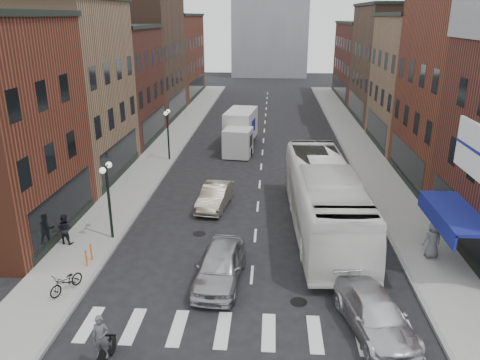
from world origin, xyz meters
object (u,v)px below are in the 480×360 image
sedan_left_near (220,265)px  curb_car (375,314)px  transit_bus (324,198)px  motorcycle_rider (102,345)px  box_truck (240,131)px  sedan_left_far (215,196)px  streetlamp_near (108,187)px  billboard_sign (475,150)px  ped_right_c (433,240)px  bike_rack (89,255)px  ped_left_solo (65,229)px  streetlamp_far (168,125)px  parked_bicycle (66,282)px

sedan_left_near → curb_car: size_ratio=0.98×
transit_bus → curb_car: (1.08, -8.60, -1.13)m
curb_car → motorcycle_rider: bearing=-176.3°
transit_bus → sedan_left_near: bearing=-134.1°
box_truck → sedan_left_far: bearing=-85.5°
streetlamp_near → billboard_sign: bearing=-12.3°
streetlamp_near → ped_right_c: (15.85, -1.02, -1.85)m
transit_bus → ped_right_c: (4.85, -3.00, -0.77)m
bike_rack → motorcycle_rider: (3.01, -6.57, 0.41)m
ped_left_solo → curb_car: bearing=167.4°
bike_rack → sedan_left_near: bearing=-9.0°
box_truck → transit_bus: 16.94m
box_truck → ped_right_c: 21.68m
ped_right_c → streetlamp_far: bearing=-57.9°
motorcycle_rider → sedan_left_far: size_ratio=0.48×
streetlamp_near → motorcycle_rider: (2.81, -9.27, -1.95)m
streetlamp_far → ped_right_c: size_ratio=2.26×
transit_bus → streetlamp_far: bearing=129.6°
motorcycle_rider → curb_car: (9.28, 2.65, -0.26)m
streetlamp_near → motorcycle_rider: bearing=-73.2°
transit_bus → ped_left_solo: (-13.11, -2.81, -0.89)m
parked_bicycle → ped_left_solo: 4.67m
billboard_sign → motorcycle_rider: size_ratio=1.80×
transit_bus → parked_bicycle: transit_bus is taller
bike_rack → ped_left_solo: 2.70m
streetlamp_far → curb_car: streetlamp_far is taller
box_truck → curb_car: (6.67, -24.60, -0.89)m
streetlamp_near → curb_car: (12.08, -6.62, -2.21)m
billboard_sign → transit_bus: 8.57m
streetlamp_far → motorcycle_rider: (2.81, -23.27, -1.95)m
bike_rack → parked_bicycle: size_ratio=0.48×
motorcycle_rider → curb_car: 9.65m
billboard_sign → curb_car: (-3.90, -3.12, -5.43)m
sedan_left_far → parked_bicycle: sedan_left_far is taller
bike_rack → sedan_left_far: size_ratio=0.19×
motorcycle_rider → curb_car: motorcycle_rider is taller
ped_left_solo → parked_bicycle: bearing=123.3°
curb_car → ped_right_c: size_ratio=2.65×
streetlamp_far → curb_car: 24.00m
curb_car → sedan_left_far: bearing=110.3°
transit_bus → billboard_sign: bearing=-50.6°
bike_rack → parked_bicycle: (-0.04, -2.39, 0.04)m
billboard_sign → sedan_left_far: (-11.18, 8.25, -5.43)m
sedan_left_near → ped_right_c: 10.18m
sedan_left_near → ped_left_solo: size_ratio=3.02×
streetlamp_far → ped_left_solo: (-2.11, -14.83, -1.97)m
streetlamp_near → sedan_left_near: streetlamp_near is taller
streetlamp_near → streetlamp_far: bearing=90.0°
billboard_sign → motorcycle_rider: bearing=-156.4°
motorcycle_rider → ped_right_c: 15.43m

